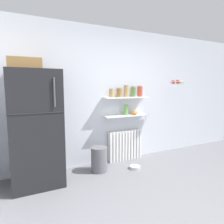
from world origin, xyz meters
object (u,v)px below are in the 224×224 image
at_px(storage_jar_4, 140,91).
at_px(shelf_bowl, 134,113).
at_px(storage_jar_3, 133,92).
at_px(pet_food_bowl, 135,167).
at_px(trash_bin, 99,159).
at_px(hanging_fruit_basket, 177,82).
at_px(storage_jar_2, 126,91).
at_px(radiator, 125,145).
at_px(storage_jar_0, 112,93).
at_px(refrigerator, 35,126).
at_px(storage_jar_1, 119,92).
at_px(vase, 126,110).

xyz_separation_m(storage_jar_4, shelf_bowl, (-0.13, 0.00, -0.43)).
height_order(storage_jar_3, pet_food_bowl, storage_jar_3).
relative_size(trash_bin, hanging_fruit_basket, 1.34).
xyz_separation_m(storage_jar_2, pet_food_bowl, (-0.06, -0.45, -1.38)).
xyz_separation_m(radiator, shelf_bowl, (0.19, -0.03, 0.66)).
bearing_deg(storage_jar_0, pet_food_bowl, -60.27).
bearing_deg(refrigerator, storage_jar_1, 8.61).
xyz_separation_m(radiator, storage_jar_3, (0.16, -0.03, 1.09)).
bearing_deg(storage_jar_1, storage_jar_4, -0.00).
height_order(shelf_bowl, pet_food_bowl, shelf_bowl).
distance_m(refrigerator, hanging_fruit_basket, 2.81).
relative_size(refrigerator, storage_jar_2, 8.22).
distance_m(pet_food_bowl, hanging_fruit_basket, 1.89).
height_order(storage_jar_0, hanging_fruit_basket, hanging_fruit_basket).
bearing_deg(storage_jar_4, shelf_bowl, 180.00).
bearing_deg(vase, shelf_bowl, 0.00).
bearing_deg(hanging_fruit_basket, radiator, 161.71).
bearing_deg(hanging_fruit_basket, storage_jar_2, 163.26).
height_order(vase, pet_food_bowl, vase).
height_order(pet_food_bowl, hanging_fruit_basket, hanging_fruit_basket).
bearing_deg(storage_jar_1, storage_jar_0, -180.00).
height_order(storage_jar_0, pet_food_bowl, storage_jar_0).
bearing_deg(storage_jar_3, shelf_bowl, 0.00).
relative_size(storage_jar_0, storage_jar_2, 0.71).
bearing_deg(hanging_fruit_basket, pet_food_bowl, -172.26).
distance_m(storage_jar_2, hanging_fruit_basket, 1.07).
bearing_deg(trash_bin, refrigerator, 178.90).
distance_m(storage_jar_1, pet_food_bowl, 1.43).
height_order(radiator, shelf_bowl, shelf_bowl).
distance_m(storage_jar_4, pet_food_bowl, 1.50).
relative_size(storage_jar_0, shelf_bowl, 1.07).
bearing_deg(storage_jar_0, refrigerator, -170.42).
xyz_separation_m(pet_food_bowl, hanging_fruit_basket, (1.07, 0.15, 1.56)).
height_order(storage_jar_3, hanging_fruit_basket, hanging_fruit_basket).
relative_size(radiator, shelf_bowl, 4.81).
xyz_separation_m(storage_jar_2, vase, (-0.00, 0.00, -0.37)).
xyz_separation_m(storage_jar_0, storage_jar_3, (0.48, 0.00, 0.02)).
xyz_separation_m(storage_jar_0, vase, (0.32, 0.00, -0.34)).
bearing_deg(pet_food_bowl, storage_jar_3, 63.61).
distance_m(trash_bin, pet_food_bowl, 0.68).
distance_m(trash_bin, hanging_fruit_basket, 2.18).
bearing_deg(refrigerator, vase, 7.84).
xyz_separation_m(shelf_bowl, pet_food_bowl, (-0.25, -0.45, -0.94)).
height_order(storage_jar_4, trash_bin, storage_jar_4).
bearing_deg(vase, storage_jar_3, -0.00).
bearing_deg(shelf_bowl, storage_jar_2, 180.00).
height_order(radiator, storage_jar_4, storage_jar_4).
distance_m(shelf_bowl, hanging_fruit_basket, 1.07).
distance_m(storage_jar_0, storage_jar_1, 0.16).
bearing_deg(storage_jar_0, trash_bin, -145.35).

